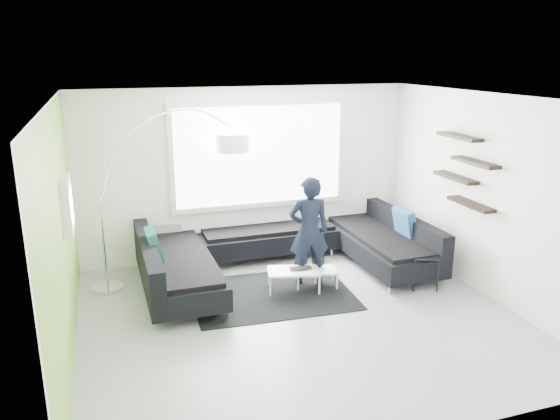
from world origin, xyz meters
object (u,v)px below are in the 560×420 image
object	(u,v)px
side_table	(424,271)
person	(309,231)
sectional_sofa	(283,248)
laptop	(301,270)
coffee_table	(305,278)
arc_lamp	(100,205)

from	to	relation	value
side_table	person	distance (m)	1.77
sectional_sofa	laptop	distance (m)	0.71
laptop	coffee_table	bearing A→B (deg)	44.05
coffee_table	person	bearing A→B (deg)	69.13
laptop	person	bearing A→B (deg)	56.08
coffee_table	laptop	distance (m)	0.20
coffee_table	arc_lamp	bearing A→B (deg)	176.56
side_table	laptop	distance (m)	1.79
arc_lamp	person	bearing A→B (deg)	-21.96
sectional_sofa	arc_lamp	world-z (taller)	arc_lamp
person	laptop	world-z (taller)	person
arc_lamp	side_table	world-z (taller)	arc_lamp
sectional_sofa	coffee_table	bearing A→B (deg)	-79.98
sectional_sofa	person	size ratio (longest dim) A/B	2.66
sectional_sofa	arc_lamp	bearing A→B (deg)	174.75
arc_lamp	side_table	bearing A→B (deg)	-25.90
arc_lamp	laptop	size ratio (longest dim) A/B	7.37
person	laptop	xyz separation A→B (m)	(-0.20, -0.24, -0.49)
sectional_sofa	side_table	world-z (taller)	sectional_sofa
arc_lamp	side_table	distance (m)	4.71
sectional_sofa	side_table	xyz separation A→B (m)	(1.77, -1.16, -0.16)
arc_lamp	laptop	bearing A→B (deg)	-27.58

